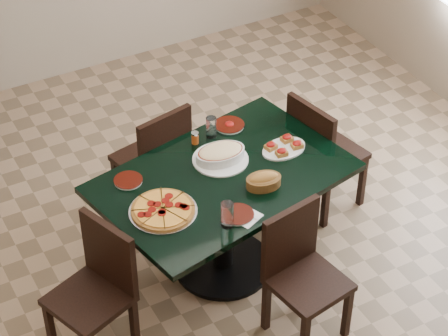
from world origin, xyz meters
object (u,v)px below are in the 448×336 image
chair_near (300,268)px  bread_basket (264,181)px  pepperoni_pizza (163,210)px  bruschetta_platter (284,147)px  chair_right (320,150)px  chair_left (98,284)px  lasagna_casserole (220,154)px  main_table (223,199)px  chair_far (157,157)px

chair_near → bread_basket: size_ratio=3.63×
pepperoni_pizza → bruschetta_platter: 0.91m
bruschetta_platter → pepperoni_pizza: bearing=-176.5°
chair_right → chair_left: bearing=92.1°
lasagna_casserole → bruschetta_platter: lasagna_casserole is taller
pepperoni_pizza → bruschetta_platter: size_ratio=1.22×
main_table → chair_right: (0.84, 0.21, -0.07)m
chair_right → bruschetta_platter: bearing=101.3°
pepperoni_pizza → bread_basket: bearing=-6.4°
bruschetta_platter → chair_far: bearing=126.0°
chair_far → chair_near: chair_far is taller
main_table → pepperoni_pizza: (-0.45, -0.13, 0.20)m
chair_far → chair_left: chair_far is taller
chair_left → pepperoni_pizza: size_ratio=2.19×
lasagna_casserole → chair_far: bearing=114.2°
lasagna_casserole → main_table: bearing=-108.0°
chair_near → bread_basket: bread_basket is taller
chair_far → pepperoni_pizza: bearing=56.1°
main_table → lasagna_casserole: size_ratio=4.77×
main_table → chair_far: size_ratio=1.87×
chair_far → chair_left: bearing=36.5°
chair_near → chair_right: size_ratio=0.95×
chair_near → pepperoni_pizza: (-0.61, 0.51, 0.30)m
chair_right → bread_basket: 0.84m
lasagna_casserole → bread_basket: size_ratio=1.47×
chair_right → chair_left: 1.79m
main_table → pepperoni_pizza: pepperoni_pizza is taller
bread_basket → lasagna_casserole: bearing=117.8°
chair_near → lasagna_casserole: 0.84m
main_table → bread_basket: size_ratio=7.00×
chair_near → bruschetta_platter: chair_near is taller
main_table → chair_right: bearing=2.2°
chair_far → lasagna_casserole: bearing=97.7°
main_table → chair_right: chair_right is taller
chair_far → chair_left: size_ratio=1.02×
chair_far → chair_right: chair_right is taller
main_table → chair_far: bearing=90.0°
main_table → chair_far: chair_far is taller
chair_far → bread_basket: (0.30, -0.86, 0.31)m
bread_basket → pepperoni_pizza: bearing=-176.4°
chair_right → lasagna_casserole: size_ratio=2.61×
chair_right → chair_left: (-1.74, -0.41, -0.02)m
lasagna_casserole → bread_basket: same height
chair_near → chair_left: size_ratio=0.99×
chair_right → pepperoni_pizza: 1.36m
chair_far → bruschetta_platter: (0.58, -0.62, 0.29)m
main_table → bread_basket: bearing=-62.0°
pepperoni_pizza → bruschetta_platter: bearing=10.7°
chair_near → bread_basket: (0.01, 0.44, 0.32)m
main_table → pepperoni_pizza: 0.51m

